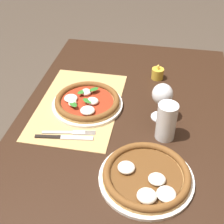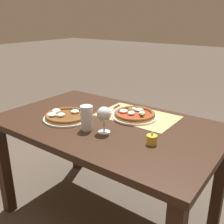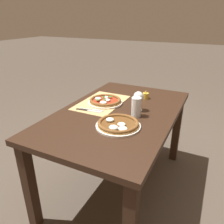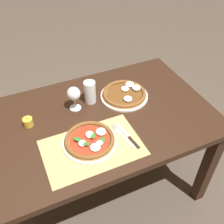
{
  "view_description": "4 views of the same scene",
  "coord_description": "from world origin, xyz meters",
  "px_view_note": "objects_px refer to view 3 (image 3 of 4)",
  "views": [
    {
      "loc": [
        0.89,
        0.12,
        1.53
      ],
      "look_at": [
        0.02,
        -0.04,
        0.82
      ],
      "focal_mm": 50.0,
      "sensor_mm": 36.0,
      "label": 1
    },
    {
      "loc": [
        -0.93,
        1.21,
        1.37
      ],
      "look_at": [
        0.01,
        -0.07,
        0.79
      ],
      "focal_mm": 42.0,
      "sensor_mm": 36.0,
      "label": 2
    },
    {
      "loc": [
        1.43,
        0.65,
        1.42
      ],
      "look_at": [
        0.1,
        -0.01,
        0.77
      ],
      "focal_mm": 35.0,
      "sensor_mm": 36.0,
      "label": 3
    },
    {
      "loc": [
        -0.37,
        -1.06,
        1.8
      ],
      "look_at": [
        0.09,
        -0.05,
        0.79
      ],
      "focal_mm": 42.0,
      "sensor_mm": 36.0,
      "label": 4
    }
  ],
  "objects_px": {
    "wine_glass": "(138,98)",
    "pizza_near": "(105,101)",
    "knife": "(89,111)",
    "pint_glass": "(136,107)",
    "pizza_far": "(118,124)",
    "fork": "(92,110)",
    "votive_candle": "(146,96)"
  },
  "relations": [
    {
      "from": "fork",
      "to": "knife",
      "type": "xyz_separation_m",
      "value": [
        0.03,
        -0.01,
        0.0
      ]
    },
    {
      "from": "pint_glass",
      "to": "pizza_far",
      "type": "bearing_deg",
      "value": -11.87
    },
    {
      "from": "wine_glass",
      "to": "pint_glass",
      "type": "bearing_deg",
      "value": 12.52
    },
    {
      "from": "pizza_far",
      "to": "votive_candle",
      "type": "relative_size",
      "value": 4.22
    },
    {
      "from": "pint_glass",
      "to": "fork",
      "type": "relative_size",
      "value": 0.73
    },
    {
      "from": "pizza_far",
      "to": "fork",
      "type": "relative_size",
      "value": 1.52
    },
    {
      "from": "pizza_near",
      "to": "pizza_far",
      "type": "xyz_separation_m",
      "value": [
        0.34,
        0.28,
        -0.0
      ]
    },
    {
      "from": "wine_glass",
      "to": "knife",
      "type": "bearing_deg",
      "value": -61.03
    },
    {
      "from": "wine_glass",
      "to": "votive_candle",
      "type": "height_order",
      "value": "wine_glass"
    },
    {
      "from": "knife",
      "to": "fork",
      "type": "bearing_deg",
      "value": 159.25
    },
    {
      "from": "wine_glass",
      "to": "fork",
      "type": "distance_m",
      "value": 0.38
    },
    {
      "from": "fork",
      "to": "pizza_near",
      "type": "bearing_deg",
      "value": 171.91
    },
    {
      "from": "pint_glass",
      "to": "knife",
      "type": "height_order",
      "value": "pint_glass"
    },
    {
      "from": "pizza_near",
      "to": "wine_glass",
      "type": "xyz_separation_m",
      "value": [
        0.02,
        0.3,
        0.08
      ]
    },
    {
      "from": "wine_glass",
      "to": "pint_glass",
      "type": "height_order",
      "value": "wine_glass"
    },
    {
      "from": "pizza_near",
      "to": "pint_glass",
      "type": "bearing_deg",
      "value": 68.77
    },
    {
      "from": "votive_candle",
      "to": "wine_glass",
      "type": "bearing_deg",
      "value": 6.08
    },
    {
      "from": "pizza_far",
      "to": "wine_glass",
      "type": "distance_m",
      "value": 0.34
    },
    {
      "from": "wine_glass",
      "to": "pint_glass",
      "type": "distance_m",
      "value": 0.12
    },
    {
      "from": "wine_glass",
      "to": "votive_candle",
      "type": "distance_m",
      "value": 0.3
    },
    {
      "from": "wine_glass",
      "to": "pizza_near",
      "type": "bearing_deg",
      "value": -93.4
    },
    {
      "from": "pizza_near",
      "to": "knife",
      "type": "distance_m",
      "value": 0.21
    },
    {
      "from": "pizza_far",
      "to": "knife",
      "type": "distance_m",
      "value": 0.34
    },
    {
      "from": "fork",
      "to": "pint_glass",
      "type": "bearing_deg",
      "value": 98.02
    },
    {
      "from": "votive_candle",
      "to": "pizza_near",
      "type": "bearing_deg",
      "value": -44.9
    },
    {
      "from": "pint_glass",
      "to": "knife",
      "type": "xyz_separation_m",
      "value": [
        0.08,
        -0.36,
        -0.06
      ]
    },
    {
      "from": "wine_glass",
      "to": "votive_candle",
      "type": "xyz_separation_m",
      "value": [
        -0.29,
        -0.03,
        -0.08
      ]
    },
    {
      "from": "pizza_far",
      "to": "fork",
      "type": "distance_m",
      "value": 0.35
    },
    {
      "from": "knife",
      "to": "pint_glass",
      "type": "bearing_deg",
      "value": 102.2
    },
    {
      "from": "pizza_near",
      "to": "pint_glass",
      "type": "distance_m",
      "value": 0.35
    },
    {
      "from": "pizza_far",
      "to": "wine_glass",
      "type": "xyz_separation_m",
      "value": [
        -0.33,
        0.02,
        0.09
      ]
    },
    {
      "from": "wine_glass",
      "to": "knife",
      "type": "height_order",
      "value": "wine_glass"
    }
  ]
}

